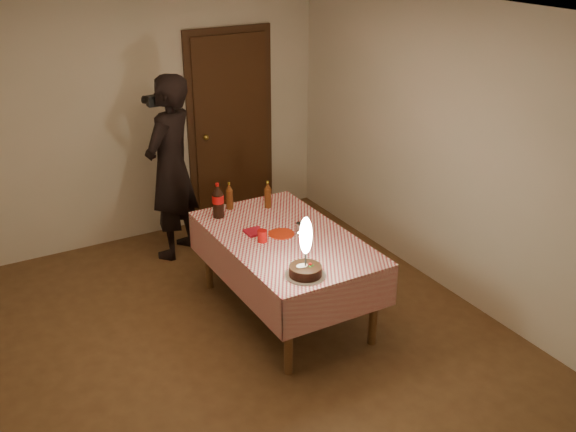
{
  "coord_description": "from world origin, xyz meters",
  "views": [
    {
      "loc": [
        -1.98,
        -4.26,
        3.19
      ],
      "look_at": [
        0.48,
        0.05,
        0.95
      ],
      "focal_mm": 42.0,
      "sensor_mm": 36.0,
      "label": 1
    }
  ],
  "objects_px": {
    "red_plate": "(281,234)",
    "clear_cup": "(300,228)",
    "birthday_cake": "(306,260)",
    "cola_bottle": "(218,201)",
    "dining_table": "(285,247)",
    "photographer": "(171,168)",
    "red_cup": "(262,236)",
    "amber_bottle_left": "(229,197)",
    "amber_bottle_right": "(268,195)"
  },
  "relations": [
    {
      "from": "red_cup",
      "to": "birthday_cake",
      "type": "bearing_deg",
      "value": -88.91
    },
    {
      "from": "red_cup",
      "to": "amber_bottle_left",
      "type": "relative_size",
      "value": 0.39
    },
    {
      "from": "red_cup",
      "to": "clear_cup",
      "type": "bearing_deg",
      "value": -2.16
    },
    {
      "from": "red_plate",
      "to": "clear_cup",
      "type": "distance_m",
      "value": 0.16
    },
    {
      "from": "red_cup",
      "to": "amber_bottle_left",
      "type": "height_order",
      "value": "amber_bottle_left"
    },
    {
      "from": "red_cup",
      "to": "cola_bottle",
      "type": "bearing_deg",
      "value": 99.56
    },
    {
      "from": "amber_bottle_right",
      "to": "dining_table",
      "type": "bearing_deg",
      "value": -105.26
    },
    {
      "from": "dining_table",
      "to": "red_cup",
      "type": "bearing_deg",
      "value": 177.24
    },
    {
      "from": "red_cup",
      "to": "amber_bottle_right",
      "type": "distance_m",
      "value": 0.71
    },
    {
      "from": "birthday_cake",
      "to": "amber_bottle_left",
      "type": "relative_size",
      "value": 1.86
    },
    {
      "from": "dining_table",
      "to": "amber_bottle_right",
      "type": "relative_size",
      "value": 6.75
    },
    {
      "from": "dining_table",
      "to": "birthday_cake",
      "type": "distance_m",
      "value": 0.72
    },
    {
      "from": "clear_cup",
      "to": "amber_bottle_left",
      "type": "xyz_separation_m",
      "value": [
        -0.29,
        0.75,
        0.07
      ]
    },
    {
      "from": "red_plate",
      "to": "red_cup",
      "type": "relative_size",
      "value": 2.2
    },
    {
      "from": "red_plate",
      "to": "dining_table",
      "type": "bearing_deg",
      "value": -84.36
    },
    {
      "from": "clear_cup",
      "to": "birthday_cake",
      "type": "bearing_deg",
      "value": -117.56
    },
    {
      "from": "amber_bottle_right",
      "to": "photographer",
      "type": "xyz_separation_m",
      "value": [
        -0.56,
        0.96,
        0.06
      ]
    },
    {
      "from": "amber_bottle_right",
      "to": "photographer",
      "type": "distance_m",
      "value": 1.11
    },
    {
      "from": "dining_table",
      "to": "amber_bottle_left",
      "type": "height_order",
      "value": "amber_bottle_left"
    },
    {
      "from": "birthday_cake",
      "to": "red_plate",
      "type": "xyz_separation_m",
      "value": [
        0.19,
        0.7,
        -0.13
      ]
    },
    {
      "from": "cola_bottle",
      "to": "red_plate",
      "type": "bearing_deg",
      "value": -62.28
    },
    {
      "from": "red_plate",
      "to": "amber_bottle_left",
      "type": "xyz_separation_m",
      "value": [
        -0.15,
        0.7,
        0.11
      ]
    },
    {
      "from": "clear_cup",
      "to": "photographer",
      "type": "xyz_separation_m",
      "value": [
        -0.54,
        1.57,
        0.14
      ]
    },
    {
      "from": "cola_bottle",
      "to": "photographer",
      "type": "relative_size",
      "value": 0.17
    },
    {
      "from": "amber_bottle_left",
      "to": "birthday_cake",
      "type": "bearing_deg",
      "value": -91.79
    },
    {
      "from": "red_cup",
      "to": "photographer",
      "type": "distance_m",
      "value": 1.57
    },
    {
      "from": "birthday_cake",
      "to": "clear_cup",
      "type": "distance_m",
      "value": 0.73
    },
    {
      "from": "birthday_cake",
      "to": "clear_cup",
      "type": "xyz_separation_m",
      "value": [
        0.34,
        0.65,
        -0.09
      ]
    },
    {
      "from": "dining_table",
      "to": "photographer",
      "type": "bearing_deg",
      "value": 104.14
    },
    {
      "from": "dining_table",
      "to": "birthday_cake",
      "type": "height_order",
      "value": "birthday_cake"
    },
    {
      "from": "amber_bottle_right",
      "to": "clear_cup",
      "type": "bearing_deg",
      "value": -92.2
    },
    {
      "from": "clear_cup",
      "to": "cola_bottle",
      "type": "relative_size",
      "value": 0.28
    },
    {
      "from": "amber_bottle_right",
      "to": "photographer",
      "type": "relative_size",
      "value": 0.14
    },
    {
      "from": "dining_table",
      "to": "birthday_cake",
      "type": "xyz_separation_m",
      "value": [
        -0.19,
        -0.65,
        0.23
      ]
    },
    {
      "from": "red_plate",
      "to": "amber_bottle_left",
      "type": "relative_size",
      "value": 0.86
    },
    {
      "from": "red_plate",
      "to": "clear_cup",
      "type": "relative_size",
      "value": 2.44
    },
    {
      "from": "red_cup",
      "to": "photographer",
      "type": "relative_size",
      "value": 0.05
    },
    {
      "from": "cola_bottle",
      "to": "clear_cup",
      "type": "bearing_deg",
      "value": -54.62
    },
    {
      "from": "amber_bottle_left",
      "to": "cola_bottle",
      "type": "bearing_deg",
      "value": -145.07
    },
    {
      "from": "birthday_cake",
      "to": "red_plate",
      "type": "relative_size",
      "value": 2.15
    },
    {
      "from": "amber_bottle_left",
      "to": "photographer",
      "type": "distance_m",
      "value": 0.85
    },
    {
      "from": "cola_bottle",
      "to": "birthday_cake",
      "type": "bearing_deg",
      "value": -84.75
    },
    {
      "from": "clear_cup",
      "to": "red_cup",
      "type": "bearing_deg",
      "value": 177.84
    },
    {
      "from": "birthday_cake",
      "to": "amber_bottle_right",
      "type": "distance_m",
      "value": 1.31
    },
    {
      "from": "dining_table",
      "to": "clear_cup",
      "type": "height_order",
      "value": "clear_cup"
    },
    {
      "from": "birthday_cake",
      "to": "red_cup",
      "type": "bearing_deg",
      "value": 91.09
    },
    {
      "from": "clear_cup",
      "to": "cola_bottle",
      "type": "xyz_separation_m",
      "value": [
        -0.46,
        0.64,
        0.11
      ]
    },
    {
      "from": "dining_table",
      "to": "red_plate",
      "type": "xyz_separation_m",
      "value": [
        -0.01,
        0.05,
        0.1
      ]
    },
    {
      "from": "red_plate",
      "to": "amber_bottle_right",
      "type": "distance_m",
      "value": 0.59
    },
    {
      "from": "red_cup",
      "to": "clear_cup",
      "type": "distance_m",
      "value": 0.35
    }
  ]
}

